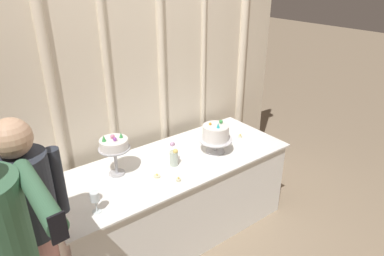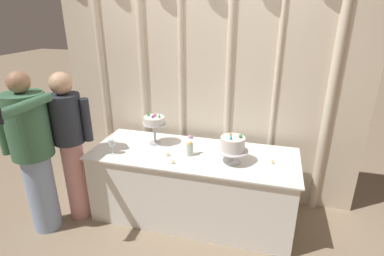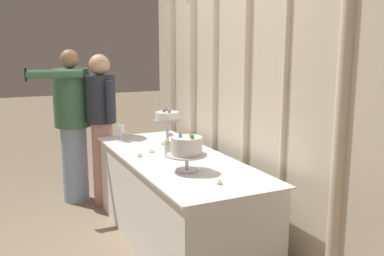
{
  "view_description": "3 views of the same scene",
  "coord_description": "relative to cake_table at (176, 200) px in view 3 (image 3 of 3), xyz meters",
  "views": [
    {
      "loc": [
        -1.39,
        -1.99,
        2.23
      ],
      "look_at": [
        0.19,
        0.07,
        1.02
      ],
      "focal_mm": 32.45,
      "sensor_mm": 36.0,
      "label": 1
    },
    {
      "loc": [
        0.7,
        -2.52,
        2.09
      ],
      "look_at": [
        -0.04,
        0.22,
        0.97
      ],
      "focal_mm": 28.23,
      "sensor_mm": 36.0,
      "label": 2
    },
    {
      "loc": [
        3.08,
        -1.22,
        1.63
      ],
      "look_at": [
        0.14,
        0.19,
        1.0
      ],
      "focal_mm": 39.54,
      "sensor_mm": 36.0,
      "label": 3
    }
  ],
  "objects": [
    {
      "name": "flower_vase",
      "position": [
        -0.02,
        -0.05,
        0.46
      ],
      "size": [
        0.07,
        0.08,
        0.21
      ],
      "color": "#B2C1B2",
      "rests_on": "cake_table"
    },
    {
      "name": "guest_man_dark_suit",
      "position": [
        -1.17,
        -0.32,
        0.49
      ],
      "size": [
        0.45,
        0.36,
        1.56
      ],
      "color": "#D6938E",
      "rests_on": "ground_plane"
    },
    {
      "name": "cake_table",
      "position": [
        0.0,
        0.0,
        0.0
      ],
      "size": [
        2.07,
        0.8,
        0.75
      ],
      "color": "white",
      "rests_on": "ground_plane"
    },
    {
      "name": "cake_display_nearright",
      "position": [
        0.4,
        -0.08,
        0.54
      ],
      "size": [
        0.3,
        0.3,
        0.29
      ],
      "color": "silver",
      "rests_on": "cake_table"
    },
    {
      "name": "draped_curtain",
      "position": [
        0.0,
        0.53,
        1.08
      ],
      "size": [
        3.34,
        0.19,
        2.74
      ],
      "color": "beige",
      "rests_on": "ground_plane"
    },
    {
      "name": "tealight_far_left",
      "position": [
        -0.23,
        -0.12,
        0.38
      ],
      "size": [
        0.05,
        0.05,
        0.03
      ],
      "color": "beige",
      "rests_on": "cake_table"
    },
    {
      "name": "tealight_near_right",
      "position": [
        0.77,
        -0.02,
        0.38
      ],
      "size": [
        0.04,
        0.04,
        0.04
      ],
      "color": "beige",
      "rests_on": "cake_table"
    },
    {
      "name": "cake_display_nearleft",
      "position": [
        -0.45,
        0.12,
        0.62
      ],
      "size": [
        0.24,
        0.24,
        0.35
      ],
      "color": "#B2B2B7",
      "rests_on": "cake_table"
    },
    {
      "name": "guest_man_pink_jacket",
      "position": [
        -1.39,
        -0.58,
        0.5
      ],
      "size": [
        0.51,
        0.69,
        1.61
      ],
      "color": "#93ADD6",
      "rests_on": "ground_plane"
    },
    {
      "name": "ground_plane",
      "position": [
        0.0,
        -0.1,
        -0.37
      ],
      "size": [
        24.0,
        24.0,
        0.0
      ],
      "primitive_type": "plane",
      "color": "gray"
    },
    {
      "name": "tealight_near_left",
      "position": [
        -0.12,
        -0.26,
        0.38
      ],
      "size": [
        0.04,
        0.04,
        0.04
      ],
      "color": "beige",
      "rests_on": "cake_table"
    },
    {
      "name": "wine_glass",
      "position": [
        -0.77,
        -0.23,
        0.49
      ],
      "size": [
        0.06,
        0.06,
        0.16
      ],
      "color": "silver",
      "rests_on": "cake_table"
    }
  ]
}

